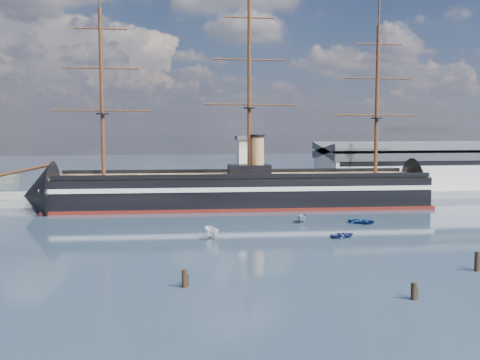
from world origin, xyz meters
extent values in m
plane|color=#1B2A3E|center=(0.00, 40.00, 0.00)|extent=(600.00, 600.00, 0.00)
cube|color=slate|center=(10.00, 76.00, 0.00)|extent=(180.00, 18.00, 2.00)
cube|color=#B7BABC|center=(58.00, 80.00, 7.00)|extent=(62.00, 20.00, 10.00)
cube|color=#3F4247|center=(58.00, 80.00, 12.60)|extent=(63.00, 21.00, 2.00)
cube|color=silver|center=(3.00, 73.00, 9.00)|extent=(4.00, 4.00, 14.00)
cube|color=#3F4247|center=(3.00, 73.00, 16.50)|extent=(5.00, 5.00, 1.00)
cube|color=black|center=(-0.28, 60.00, 4.00)|extent=(88.77, 21.03, 7.00)
cube|color=silver|center=(-0.28, 60.00, 5.20)|extent=(90.79, 21.39, 1.00)
cube|color=#57150F|center=(-0.28, 60.00, 0.35)|extent=(90.78, 21.35, 0.90)
cone|color=black|center=(-46.78, 60.00, 3.70)|extent=(14.88, 16.46, 15.68)
cone|color=black|center=(46.22, 60.00, 3.70)|extent=(11.88, 16.29, 15.68)
cube|color=brown|center=(-0.28, 60.00, 7.60)|extent=(88.70, 19.76, 0.40)
cube|color=black|center=(1.72, 60.00, 9.00)|extent=(10.33, 6.57, 2.50)
cylinder|color=#B6814C|center=(3.72, 60.00, 12.50)|extent=(3.20, 3.20, 9.00)
cylinder|color=#381E0F|center=(-52.28, 60.00, 9.00)|extent=(17.76, 1.72, 4.43)
cylinder|color=#381E0F|center=(-32.28, 60.00, 26.80)|extent=(0.90, 0.90, 38.00)
cylinder|color=#381E0F|center=(1.72, 60.00, 28.80)|extent=(0.90, 0.90, 42.00)
cylinder|color=#381E0F|center=(33.72, 60.00, 25.80)|extent=(0.90, 0.90, 36.00)
imported|color=white|center=(-11.04, 24.04, 0.00)|extent=(6.49, 2.94, 2.51)
imported|color=navy|center=(11.48, 21.42, 0.00)|extent=(1.82, 3.00, 1.31)
imported|color=gray|center=(8.58, 37.21, 0.00)|extent=(5.21, 3.82, 1.97)
imported|color=navy|center=(19.95, 33.99, 0.00)|extent=(3.05, 3.36, 1.52)
cylinder|color=black|center=(-17.30, -3.78, 0.00)|extent=(0.64, 0.64, 2.86)
cylinder|color=black|center=(7.37, -12.39, 0.00)|extent=(0.64, 0.64, 2.61)
cylinder|color=black|center=(21.28, -2.55, 0.00)|extent=(0.64, 0.64, 3.31)
camera|label=1|loc=(-20.46, -65.94, 18.63)|focal=40.00mm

